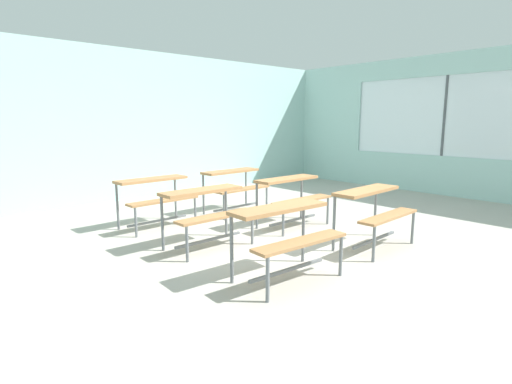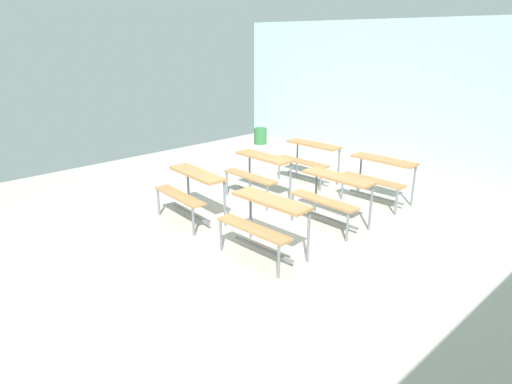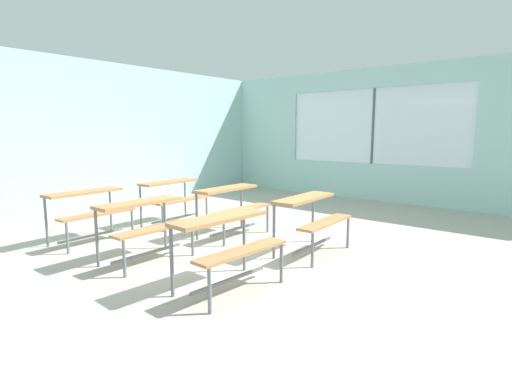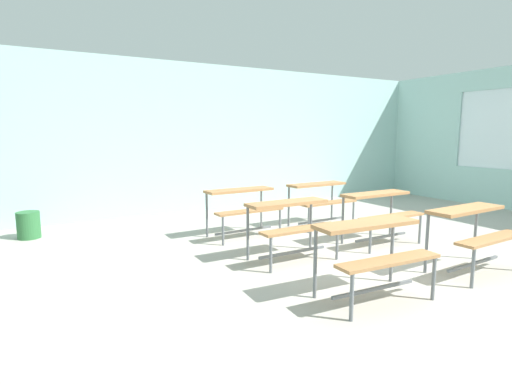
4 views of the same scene
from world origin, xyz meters
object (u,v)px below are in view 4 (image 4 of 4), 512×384
at_px(desk_bench_r1c0, 292,216).
at_px(desk_bench_r0c0, 374,242).
at_px(desk_bench_r2c1, 321,194).
at_px(trash_bin, 29,225).
at_px(desk_bench_r2c0, 243,201).
at_px(desk_bench_r0c1, 474,224).
at_px(desk_bench_r1c1, 381,206).

bearing_deg(desk_bench_r1c0, desk_bench_r0c0, -90.85).
distance_m(desk_bench_r0c0, desk_bench_r2c1, 3.11).
height_order(desk_bench_r2c1, trash_bin, desk_bench_r2c1).
height_order(desk_bench_r2c0, desk_bench_r2c1, same).
xyz_separation_m(desk_bench_r0c0, desk_bench_r2c0, (-0.01, 2.73, 0.00)).
relative_size(desk_bench_r1c0, trash_bin, 2.68).
distance_m(desk_bench_r1c0, trash_bin, 4.12).
xyz_separation_m(desk_bench_r0c0, trash_bin, (-2.94, 4.25, -0.36)).
relative_size(desk_bench_r2c1, trash_bin, 2.73).
height_order(desk_bench_r0c0, trash_bin, desk_bench_r0c0).
distance_m(desk_bench_r0c0, desk_bench_r2c0, 2.73).
xyz_separation_m(desk_bench_r0c1, desk_bench_r2c1, (-0.08, 2.73, 0.00)).
height_order(desk_bench_r0c1, desk_bench_r2c1, same).
distance_m(desk_bench_r0c1, trash_bin, 6.23).
bearing_deg(desk_bench_r0c0, desk_bench_r1c0, 92.88).
xyz_separation_m(desk_bench_r1c0, desk_bench_r2c0, (-0.01, 1.34, 0.00)).
bearing_deg(trash_bin, desk_bench_r2c0, -27.32).
xyz_separation_m(desk_bench_r1c0, desk_bench_r2c1, (1.51, 1.32, 0.00)).
height_order(desk_bench_r0c1, desk_bench_r1c0, same).
xyz_separation_m(desk_bench_r0c0, desk_bench_r2c1, (1.51, 2.72, 0.00)).
distance_m(desk_bench_r0c1, desk_bench_r1c0, 2.12).
bearing_deg(desk_bench_r1c1, desk_bench_r2c1, 91.87).
height_order(desk_bench_r1c0, desk_bench_r2c1, same).
bearing_deg(desk_bench_r2c0, desk_bench_r2c1, -2.72).
distance_m(desk_bench_r1c0, desk_bench_r1c1, 1.56).
bearing_deg(trash_bin, desk_bench_r0c0, -55.30).
bearing_deg(desk_bench_r0c1, desk_bench_r0c0, 177.10).
bearing_deg(desk_bench_r2c1, desk_bench_r2c0, 177.03).
bearing_deg(trash_bin, desk_bench_r1c1, -32.38).
height_order(desk_bench_r0c1, desk_bench_r2c0, same).
relative_size(desk_bench_r0c1, desk_bench_r1c0, 1.02).
distance_m(desk_bench_r1c1, trash_bin, 5.35).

